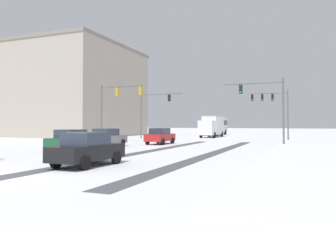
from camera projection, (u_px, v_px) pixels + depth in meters
wheel_track_left_lane at (151, 151)px, 24.77m from camera, size 1.05×28.69×0.01m
wheel_track_right_lane at (215, 153)px, 22.93m from camera, size 1.00×28.69×0.01m
sidewalk_kerb_right at (299, 157)px, 19.68m from camera, size 4.00×28.69×0.12m
traffic_signal_far_left at (152, 107)px, 45.63m from camera, size 6.38×0.65×6.50m
traffic_signal_far_right at (273, 103)px, 43.47m from camera, size 4.83×0.66×6.50m
traffic_signal_near_right at (266, 100)px, 32.41m from camera, size 5.93×0.39×6.50m
traffic_signal_near_left at (115, 100)px, 36.32m from camera, size 5.50×0.63×6.50m
car_red_lead at (160, 136)px, 33.14m from camera, size 1.88×4.12×1.62m
car_grey_second at (107, 138)px, 29.09m from camera, size 1.97×4.17×1.62m
car_dark_green_third at (72, 140)px, 24.52m from camera, size 1.88×4.12×1.62m
car_black_fourth at (87, 149)px, 15.86m from camera, size 1.91×4.14×1.62m
bus_oncoming at (215, 124)px, 60.21m from camera, size 2.95×11.08×3.38m
box_truck_delivery at (212, 127)px, 50.11m from camera, size 2.31×7.40×3.02m
office_building_far_left_block at (65, 92)px, 57.56m from camera, size 22.68×20.45×15.08m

